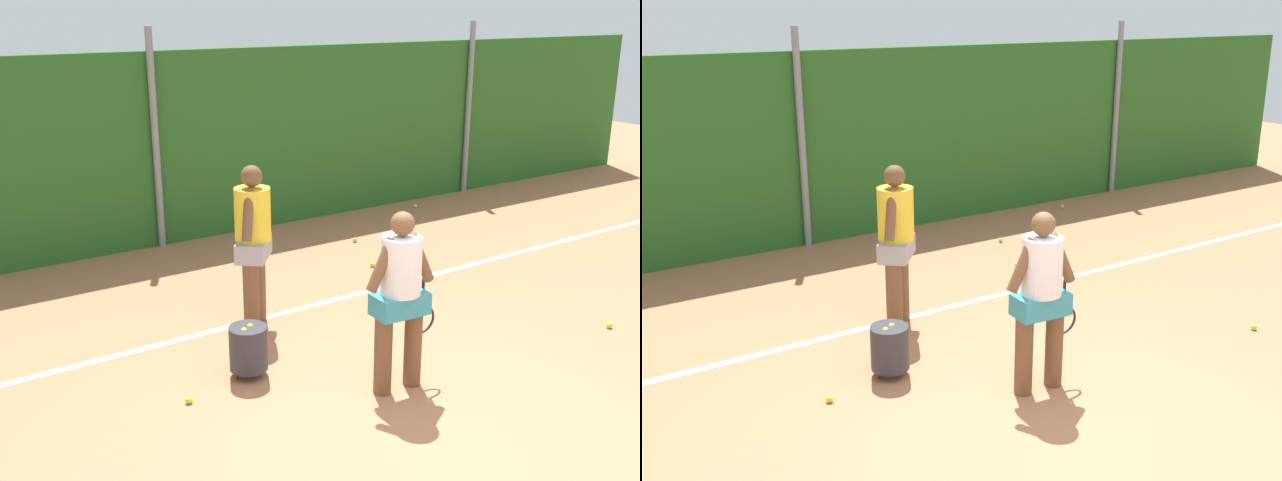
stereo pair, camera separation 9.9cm
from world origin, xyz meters
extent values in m
plane|color=#B2704C|center=(0.00, 1.73, 0.00)|extent=(31.74, 31.74, 0.00)
cube|color=#286023|center=(0.00, 5.90, 1.37)|extent=(20.63, 0.25, 2.74)
cylinder|color=gray|center=(0.00, 5.72, 1.53)|extent=(0.10, 0.10, 3.06)
cylinder|color=gray|center=(5.95, 5.72, 1.53)|extent=(0.10, 0.10, 3.06)
cube|color=white|center=(0.00, 2.67, 0.00)|extent=(15.08, 0.10, 0.01)
cylinder|color=brown|center=(0.02, 0.64, 0.36)|extent=(0.16, 0.16, 0.73)
cylinder|color=brown|center=(0.34, 0.62, 0.36)|extent=(0.16, 0.16, 0.73)
cube|color=teal|center=(0.18, 0.63, 0.83)|extent=(0.51, 0.32, 0.19)
cylinder|color=white|center=(0.18, 0.63, 1.18)|extent=(0.36, 0.36, 0.52)
sphere|color=brown|center=(0.18, 0.63, 1.56)|extent=(0.21, 0.21, 0.21)
cylinder|color=brown|center=(-0.02, 0.65, 1.22)|extent=(0.29, 0.11, 0.48)
cylinder|color=brown|center=(0.38, 0.62, 1.22)|extent=(0.29, 0.11, 0.48)
cylinder|color=black|center=(0.47, 0.66, 0.87)|extent=(0.03, 0.03, 0.28)
torus|color=#26262B|center=(0.47, 0.66, 0.60)|extent=(0.29, 0.05, 0.28)
cylinder|color=brown|center=(-0.34, 2.42, 0.39)|extent=(0.17, 0.17, 0.78)
cylinder|color=brown|center=(-0.11, 2.69, 0.39)|extent=(0.17, 0.17, 0.78)
cube|color=#99999E|center=(-0.22, 2.55, 0.88)|extent=(0.57, 0.59, 0.21)
cylinder|color=yellow|center=(-0.22, 2.55, 1.26)|extent=(0.38, 0.38, 0.55)
sphere|color=brown|center=(-0.22, 2.55, 1.66)|extent=(0.22, 0.22, 0.22)
cylinder|color=brown|center=(-0.36, 2.39, 1.30)|extent=(0.25, 0.27, 0.53)
cylinder|color=brown|center=(-0.08, 2.72, 1.30)|extent=(0.25, 0.27, 0.53)
cylinder|color=black|center=(-0.07, 2.82, 0.93)|extent=(0.03, 0.03, 0.28)
torus|color=#26262B|center=(-0.07, 2.82, 0.66)|extent=(0.20, 0.23, 0.28)
cylinder|color=#2D2D33|center=(-0.83, 1.58, 0.29)|extent=(0.36, 0.36, 0.42)
cylinder|color=#2D2D33|center=(-0.71, 1.58, 0.04)|extent=(0.02, 0.02, 0.08)
cylinder|color=#2D2D33|center=(-0.96, 1.58, 0.04)|extent=(0.02, 0.02, 0.08)
cylinder|color=#2D2D33|center=(-0.83, 1.70, 0.04)|extent=(0.02, 0.02, 0.08)
sphere|color=#CCDB33|center=(-0.79, 1.61, 0.48)|extent=(0.07, 0.07, 0.07)
sphere|color=#CCDB33|center=(-0.88, 1.56, 0.48)|extent=(0.07, 0.07, 0.07)
sphere|color=#CCDB33|center=(-1.51, 1.43, 0.03)|extent=(0.07, 0.07, 0.07)
sphere|color=#CCDB33|center=(2.92, 0.38, 0.03)|extent=(0.07, 0.07, 0.07)
sphere|color=#CCDB33|center=(1.98, 3.35, 0.03)|extent=(0.07, 0.07, 0.07)
sphere|color=#CCDB33|center=(4.43, 5.33, 0.03)|extent=(0.07, 0.07, 0.07)
sphere|color=#CCDB33|center=(2.43, 4.35, 0.03)|extent=(0.07, 0.07, 0.07)
camera|label=1|loc=(-3.74, -3.98, 3.33)|focal=41.58mm
camera|label=2|loc=(-3.66, -4.04, 3.33)|focal=41.58mm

